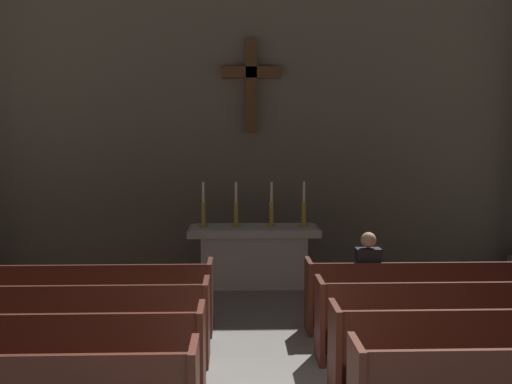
% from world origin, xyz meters
% --- Properties ---
extents(pew_left_row_2, '(3.84, 0.50, 0.95)m').
position_xyz_m(pew_left_row_2, '(-2.53, 1.00, 0.48)').
color(pew_left_row_2, '#4C2319').
rests_on(pew_left_row_2, ground).
extents(pew_left_row_3, '(3.84, 0.50, 0.95)m').
position_xyz_m(pew_left_row_3, '(-2.53, 2.04, 0.48)').
color(pew_left_row_3, '#4C2319').
rests_on(pew_left_row_3, ground).
extents(pew_left_row_4, '(3.84, 0.50, 0.95)m').
position_xyz_m(pew_left_row_4, '(-2.53, 3.08, 0.48)').
color(pew_left_row_4, '#4C2319').
rests_on(pew_left_row_4, ground).
extents(pew_right_row_3, '(3.84, 0.50, 0.95)m').
position_xyz_m(pew_right_row_3, '(2.53, 2.04, 0.48)').
color(pew_right_row_3, '#4C2319').
rests_on(pew_right_row_3, ground).
extents(pew_right_row_4, '(3.84, 0.50, 0.95)m').
position_xyz_m(pew_right_row_4, '(2.53, 3.08, 0.48)').
color(pew_right_row_4, '#4C2319').
rests_on(pew_right_row_4, ground).
extents(altar, '(2.20, 0.90, 1.01)m').
position_xyz_m(altar, '(0.00, 5.56, 0.53)').
color(altar, '#BCB7AD').
rests_on(altar, ground).
extents(candlestick_outer_left, '(0.16, 0.16, 0.76)m').
position_xyz_m(candlestick_outer_left, '(-0.85, 5.56, 1.26)').
color(candlestick_outer_left, '#B79338').
rests_on(candlestick_outer_left, altar).
extents(candlestick_inner_left, '(0.16, 0.16, 0.76)m').
position_xyz_m(candlestick_inner_left, '(-0.30, 5.56, 1.26)').
color(candlestick_inner_left, '#B79338').
rests_on(candlestick_inner_left, altar).
extents(candlestick_inner_right, '(0.16, 0.16, 0.76)m').
position_xyz_m(candlestick_inner_right, '(0.30, 5.56, 1.26)').
color(candlestick_inner_right, '#B79338').
rests_on(candlestick_inner_right, altar).
extents(candlestick_outer_right, '(0.16, 0.16, 0.76)m').
position_xyz_m(candlestick_outer_right, '(0.85, 5.56, 1.26)').
color(candlestick_outer_right, '#B79338').
rests_on(candlestick_outer_right, altar).
extents(apse_with_cross, '(12.12, 0.46, 6.33)m').
position_xyz_m(apse_with_cross, '(0.00, 7.39, 3.17)').
color(apse_with_cross, '#706656').
rests_on(apse_with_cross, ground).
extents(lone_worshipper, '(0.32, 0.43, 1.32)m').
position_xyz_m(lone_worshipper, '(1.40, 3.12, 0.69)').
color(lone_worshipper, '#26262B').
rests_on(lone_worshipper, ground).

